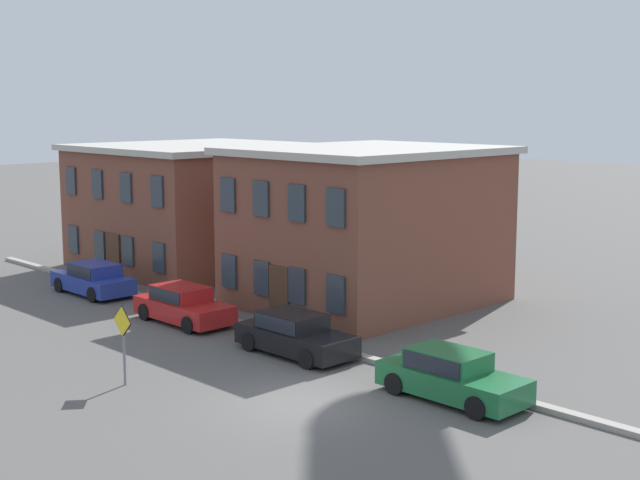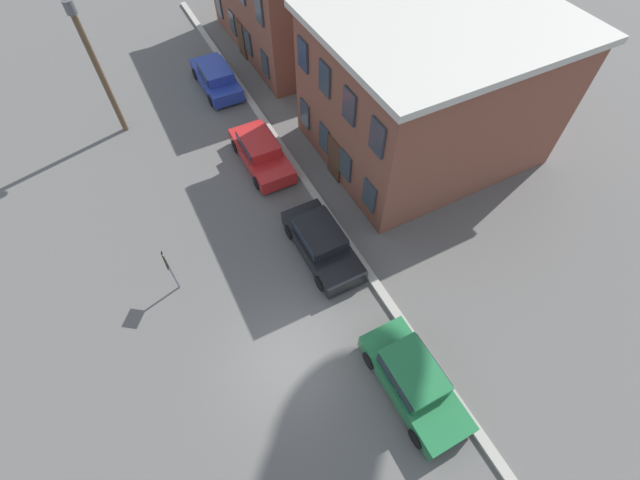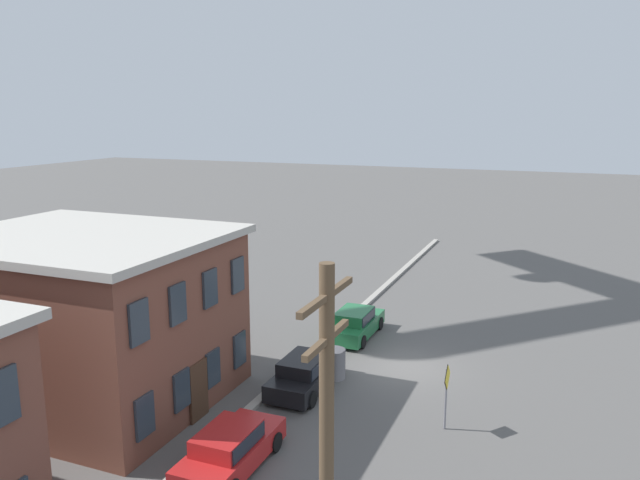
% 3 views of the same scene
% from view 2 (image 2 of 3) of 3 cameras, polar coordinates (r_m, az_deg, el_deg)
% --- Properties ---
extents(ground_plane, '(200.00, 200.00, 0.00)m').
position_cam_2_polar(ground_plane, '(16.20, -4.12, -15.95)').
color(ground_plane, '#565451').
extents(kerb_strip, '(56.00, 0.36, 0.16)m').
position_cam_2_polar(kerb_strip, '(17.16, 9.76, -9.14)').
color(kerb_strip, '#9E998E').
rests_on(kerb_strip, ground_plane).
extents(apartment_midblock, '(8.75, 10.44, 6.62)m').
position_cam_2_polar(apartment_midblock, '(21.58, 14.53, 18.95)').
color(apartment_midblock, brown).
rests_on(apartment_midblock, ground_plane).
extents(car_blue, '(4.40, 1.92, 1.43)m').
position_cam_2_polar(car_blue, '(27.14, -13.69, 20.37)').
color(car_blue, '#233899').
rests_on(car_blue, ground_plane).
extents(car_red, '(4.40, 1.92, 1.43)m').
position_cam_2_polar(car_red, '(21.69, -7.93, 11.66)').
color(car_red, '#B21E1E').
rests_on(car_red, ground_plane).
extents(car_black, '(4.40, 1.92, 1.43)m').
position_cam_2_polar(car_black, '(17.80, 0.21, -0.22)').
color(car_black, black).
rests_on(car_black, ground_plane).
extents(car_green, '(4.40, 1.92, 1.43)m').
position_cam_2_polar(car_green, '(15.50, 12.37, -17.71)').
color(car_green, '#1E6638').
rests_on(car_green, ground_plane).
extents(caution_sign, '(0.98, 0.08, 2.48)m').
position_cam_2_polar(caution_sign, '(17.06, -19.65, -3.19)').
color(caution_sign, slate).
rests_on(caution_sign, ground_plane).
extents(utility_pole, '(2.40, 0.44, 8.58)m').
position_cam_2_polar(utility_pole, '(23.60, -28.65, 21.94)').
color(utility_pole, brown).
rests_on(utility_pole, ground_plane).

